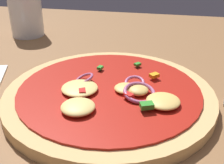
% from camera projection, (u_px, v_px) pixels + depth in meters
% --- Properties ---
extents(dining_table, '(1.48, 1.07, 0.04)m').
position_uv_depth(dining_table, '(73.00, 112.00, 0.43)').
color(dining_table, brown).
rests_on(dining_table, ground).
extents(pizza, '(0.30, 0.30, 0.03)m').
position_uv_depth(pizza, '(110.00, 95.00, 0.42)').
color(pizza, tan).
rests_on(pizza, dining_table).
extents(beer_glass, '(0.07, 0.07, 0.11)m').
position_uv_depth(beer_glass, '(26.00, 15.00, 0.67)').
color(beer_glass, silver).
rests_on(beer_glass, dining_table).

